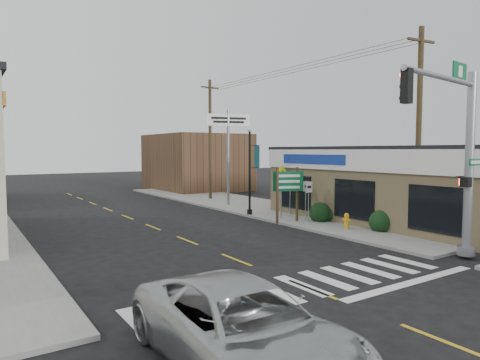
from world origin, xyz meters
TOP-DOWN VIEW (x-y plane):
  - ground at (0.00, 0.00)m, footprint 140.00×140.00m
  - sidewalk_right at (9.00, 13.00)m, footprint 6.00×38.00m
  - center_line at (0.00, 8.00)m, footprint 0.12×56.00m
  - crosswalk at (0.00, 0.40)m, footprint 11.00×2.20m
  - thrift_store at (14.50, 6.00)m, footprint 12.00×14.00m
  - bldg_distant_right at (12.00, 30.00)m, footprint 8.00×10.00m
  - suv at (-4.16, -2.66)m, footprint 2.75×5.70m
  - traffic_signal_pole at (6.38, -0.55)m, footprint 5.42×0.40m
  - guide_sign at (6.30, 8.63)m, footprint 1.69×0.14m
  - fire_hydrant at (7.55, 5.60)m, footprint 0.25×0.25m
  - ped_crossing_sign at (6.82, 9.82)m, footprint 1.19×0.08m
  - lamp_post at (6.36, 12.21)m, footprint 0.68×0.53m
  - dance_center_sign at (7.60, 16.76)m, footprint 3.16×0.20m
  - bare_tree at (9.98, 3.11)m, footprint 2.29×2.29m
  - shrub_front at (8.55, 4.34)m, footprint 1.14×1.14m
  - shrub_back at (8.12, 8.06)m, footprint 1.17×1.17m
  - utility_pole_near at (8.65, 2.53)m, footprint 1.61×0.24m
  - utility_pole_far at (8.50, 20.92)m, footprint 1.64×0.25m

SIDE VIEW (x-z plane):
  - ground at x=0.00m, z-range 0.00..0.00m
  - center_line at x=0.00m, z-range 0.00..0.01m
  - crosswalk at x=0.00m, z-range 0.00..0.01m
  - sidewalk_right at x=9.00m, z-range 0.00..0.13m
  - fire_hydrant at x=7.55m, z-range 0.16..0.95m
  - shrub_front at x=8.55m, z-range 0.13..0.99m
  - shrub_back at x=8.12m, z-range 0.13..1.00m
  - suv at x=-4.16m, z-range 0.00..1.56m
  - thrift_store at x=14.50m, z-range 0.00..4.00m
  - guide_sign at x=6.30m, z-range 0.56..3.52m
  - ped_crossing_sign at x=6.82m, z-range 0.67..3.72m
  - bldg_distant_right at x=12.00m, z-range 0.00..5.60m
  - lamp_post at x=6.36m, z-range 0.55..5.79m
  - bare_tree at x=9.98m, z-range 1.44..6.02m
  - traffic_signal_pole at x=6.38m, z-range 0.78..7.65m
  - utility_pole_near at x=8.65m, z-range 0.25..9.49m
  - utility_pole_far at x=8.50m, z-range 0.25..9.70m
  - dance_center_sign at x=7.60m, z-range 1.84..8.55m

